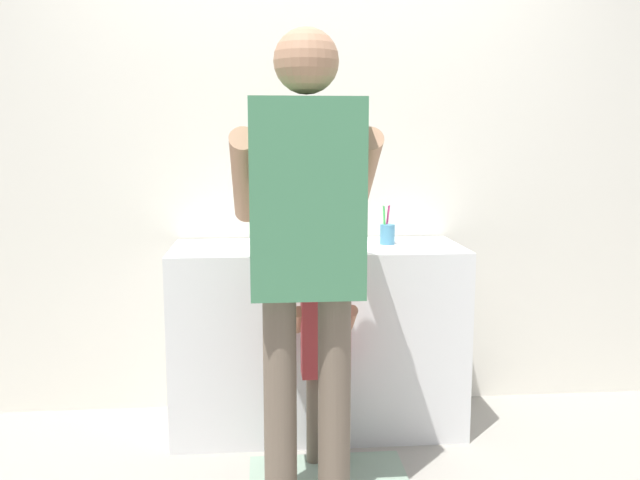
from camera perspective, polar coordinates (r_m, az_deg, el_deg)
name	(u,v)px	position (r m, az deg, el deg)	size (l,w,h in m)	color
ground_plane	(323,453)	(3.12, 0.25, -17.57)	(14.00, 14.00, 0.00)	#9E998E
back_wall	(312,144)	(3.42, -0.69, 8.16)	(4.40, 0.08, 2.70)	silver
vanity_cabinet	(317,337)	(3.24, -0.23, -8.21)	(1.35, 0.54, 0.88)	white
sink_basin	(318,234)	(3.11, -0.21, 0.47)	(0.35, 0.35, 0.11)	silver
faucet	(314,223)	(3.32, -0.52, 1.41)	(0.18, 0.14, 0.18)	#B7BABF
toothbrush_cup	(387,233)	(3.20, 5.72, 0.60)	(0.07, 0.07, 0.21)	#4C8EB2
bath_mat	(329,479)	(2.90, 0.73, -19.57)	(0.64, 0.40, 0.02)	gray
child_toddler	(325,346)	(2.83, 0.45, -9.01)	(0.27, 0.27, 0.87)	#6B5B4C
adult_parent	(306,228)	(2.44, -1.15, 1.01)	(0.54, 0.57, 1.76)	#6B5B4C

